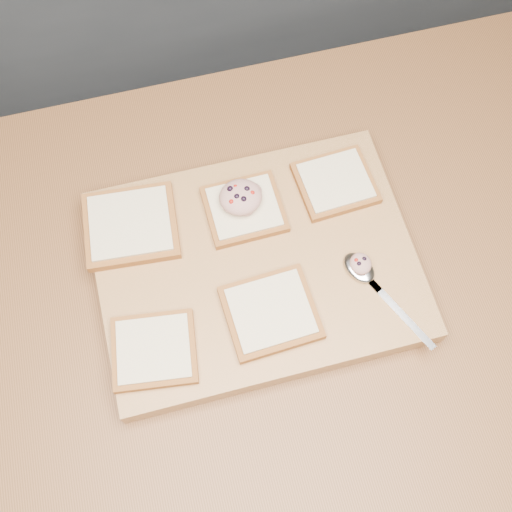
{
  "coord_description": "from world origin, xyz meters",
  "views": [
    {
      "loc": [
        -0.19,
        -0.32,
        1.77
      ],
      "look_at": [
        -0.1,
        0.03,
        0.95
      ],
      "focal_mm": 45.0,
      "sensor_mm": 36.0,
      "label": 1
    }
  ],
  "objects_px": {
    "spoon": "(365,274)",
    "tuna_salad_dollop": "(241,197)",
    "cutting_board": "(256,266)",
    "bread_far_center": "(244,209)"
  },
  "relations": [
    {
      "from": "spoon",
      "to": "cutting_board",
      "type": "bearing_deg",
      "value": 156.93
    },
    {
      "from": "bread_far_center",
      "to": "spoon",
      "type": "bearing_deg",
      "value": -45.52
    },
    {
      "from": "tuna_salad_dollop",
      "to": "bread_far_center",
      "type": "bearing_deg",
      "value": -70.65
    },
    {
      "from": "cutting_board",
      "to": "spoon",
      "type": "xyz_separation_m",
      "value": [
        0.14,
        -0.06,
        0.02
      ]
    },
    {
      "from": "cutting_board",
      "to": "tuna_salad_dollop",
      "type": "bearing_deg",
      "value": 89.8
    },
    {
      "from": "spoon",
      "to": "tuna_salad_dollop",
      "type": "bearing_deg",
      "value": 133.45
    },
    {
      "from": "tuna_salad_dollop",
      "to": "spoon",
      "type": "height_order",
      "value": "tuna_salad_dollop"
    },
    {
      "from": "tuna_salad_dollop",
      "to": "spoon",
      "type": "xyz_separation_m",
      "value": [
        0.14,
        -0.15,
        -0.02
      ]
    },
    {
      "from": "tuna_salad_dollop",
      "to": "spoon",
      "type": "distance_m",
      "value": 0.21
    },
    {
      "from": "bread_far_center",
      "to": "spoon",
      "type": "xyz_separation_m",
      "value": [
        0.14,
        -0.14,
        -0.0
      ]
    }
  ]
}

